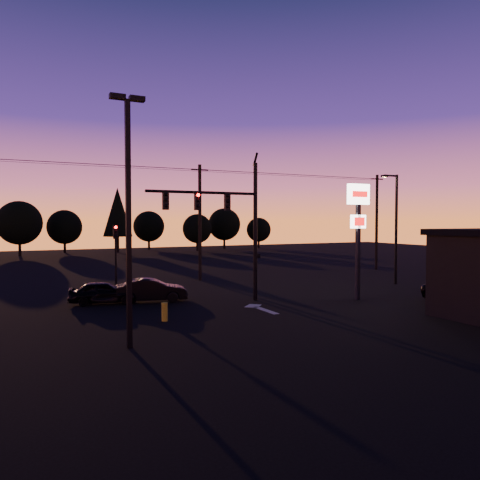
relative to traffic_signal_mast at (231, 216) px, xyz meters
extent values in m
plane|color=black|center=(0.10, -3.99, -4.94)|extent=(120.00, 120.00, 0.00)
cube|color=beige|center=(0.60, -2.99, -4.93)|extent=(0.35, 2.20, 0.01)
cube|color=beige|center=(0.60, -1.59, -4.93)|extent=(1.20, 1.20, 0.01)
cylinder|color=black|center=(1.60, 0.01, -0.94)|extent=(0.24, 0.24, 8.00)
cylinder|color=black|center=(1.60, 0.01, 3.26)|extent=(0.14, 0.52, 0.76)
cylinder|color=black|center=(-1.65, 0.01, 1.26)|extent=(6.50, 0.16, 0.16)
cube|color=black|center=(-0.20, 0.01, 0.76)|extent=(0.32, 0.22, 0.95)
sphere|color=black|center=(-0.20, -0.12, 1.11)|extent=(0.18, 0.18, 0.18)
sphere|color=black|center=(-0.20, -0.12, 0.81)|extent=(0.18, 0.18, 0.18)
sphere|color=black|center=(-0.20, -0.12, 0.51)|extent=(0.18, 0.18, 0.18)
cube|color=black|center=(-2.00, 0.01, 0.76)|extent=(0.32, 0.22, 0.95)
sphere|color=#FF0705|center=(-2.00, -0.12, 1.11)|extent=(0.18, 0.18, 0.18)
sphere|color=black|center=(-2.00, -0.12, 0.81)|extent=(0.18, 0.18, 0.18)
sphere|color=black|center=(-2.00, -0.12, 0.51)|extent=(0.18, 0.18, 0.18)
cube|color=black|center=(-3.80, 0.01, 0.76)|extent=(0.32, 0.22, 0.95)
sphere|color=black|center=(-3.80, -0.12, 1.11)|extent=(0.18, 0.18, 0.18)
sphere|color=black|center=(-3.80, -0.12, 0.81)|extent=(0.18, 0.18, 0.18)
sphere|color=black|center=(-3.80, -0.12, 0.51)|extent=(0.18, 0.18, 0.18)
cube|color=black|center=(1.78, 0.01, -2.34)|extent=(0.22, 0.18, 0.28)
cylinder|color=black|center=(-4.90, 7.51, -3.14)|extent=(0.14, 0.14, 3.60)
cube|color=black|center=(-4.90, 7.51, -1.04)|extent=(0.30, 0.20, 0.90)
sphere|color=#FF0705|center=(-4.90, 7.39, -0.72)|extent=(0.18, 0.18, 0.18)
sphere|color=black|center=(-4.90, 7.39, -1.00)|extent=(0.18, 0.18, 0.18)
sphere|color=black|center=(-4.90, 7.39, -1.28)|extent=(0.18, 0.18, 0.18)
cube|color=black|center=(-7.40, -6.99, -0.44)|extent=(0.18, 0.18, 9.00)
cube|color=black|center=(-7.75, -6.99, 4.11)|extent=(0.55, 0.30, 0.18)
cube|color=black|center=(-7.05, -6.99, 4.11)|extent=(0.55, 0.30, 0.18)
cube|color=black|center=(7.10, -2.49, -1.74)|extent=(0.22, 0.22, 6.40)
cube|color=white|center=(7.10, -2.49, 1.26)|extent=(1.50, 0.25, 1.20)
cube|color=red|center=(7.10, -2.63, 1.26)|extent=(1.10, 0.02, 0.35)
cube|color=white|center=(7.10, -2.49, -0.34)|extent=(1.00, 0.22, 0.80)
cube|color=red|center=(7.10, -2.62, -0.34)|extent=(0.75, 0.02, 0.50)
cylinder|color=black|center=(14.10, 1.51, -0.94)|extent=(0.20, 0.20, 8.00)
cylinder|color=black|center=(13.50, 1.51, 2.96)|extent=(1.20, 0.14, 0.14)
cube|color=black|center=(12.90, 1.51, 2.91)|extent=(0.50, 0.22, 0.14)
plane|color=#FFB759|center=(12.90, 1.51, 2.83)|extent=(0.35, 0.35, 0.00)
cylinder|color=black|center=(2.10, 10.01, -0.44)|extent=(0.26, 0.26, 9.00)
cube|color=black|center=(2.10, 10.01, 3.66)|extent=(1.40, 0.10, 0.10)
cylinder|color=black|center=(20.10, 10.01, -0.44)|extent=(0.26, 0.26, 9.00)
cube|color=black|center=(20.10, 10.01, 3.66)|extent=(1.40, 0.10, 0.10)
cylinder|color=black|center=(-6.90, 9.41, 3.61)|extent=(18.00, 0.02, 0.02)
cylinder|color=black|center=(-6.90, 10.01, 3.66)|extent=(18.00, 0.02, 0.02)
cylinder|color=black|center=(-6.90, 10.61, 3.61)|extent=(18.00, 0.02, 0.02)
cylinder|color=black|center=(11.10, 9.41, 3.61)|extent=(18.00, 0.02, 0.02)
cylinder|color=black|center=(11.10, 10.01, 3.66)|extent=(18.00, 0.02, 0.02)
cylinder|color=black|center=(11.10, 10.61, 3.61)|extent=(18.00, 0.02, 0.02)
cube|color=black|center=(9.10, -7.47, -3.54)|extent=(2.20, 0.05, 1.60)
cylinder|color=gold|center=(-4.88, -3.13, -4.51)|extent=(0.29, 0.29, 0.86)
cylinder|color=black|center=(-9.90, 44.01, -4.06)|extent=(0.36, 0.36, 1.75)
sphere|color=black|center=(-9.90, 44.01, -0.56)|extent=(5.77, 5.78, 5.78)
cylinder|color=black|center=(-3.90, 48.01, -4.19)|extent=(0.36, 0.36, 1.50)
sphere|color=black|center=(-3.90, 48.01, -1.19)|extent=(4.95, 4.95, 4.95)
cylinder|color=black|center=(3.10, 45.01, -3.75)|extent=(0.36, 0.36, 2.38)
cone|color=black|center=(3.10, 45.01, 1.00)|extent=(4.18, 4.18, 7.12)
cylinder|color=black|center=(9.10, 50.01, -4.19)|extent=(0.36, 0.36, 1.50)
sphere|color=black|center=(9.10, 50.01, -1.19)|extent=(4.95, 4.95, 4.95)
cylinder|color=black|center=(15.10, 44.01, -4.25)|extent=(0.36, 0.36, 1.38)
sphere|color=black|center=(15.10, 44.01, -1.50)|extent=(4.54, 4.54, 4.54)
cylinder|color=black|center=(21.10, 47.01, -4.12)|extent=(0.36, 0.36, 1.62)
sphere|color=black|center=(21.10, 47.01, -0.87)|extent=(5.36, 5.36, 5.36)
cylinder|color=black|center=(27.10, 46.01, -4.31)|extent=(0.36, 0.36, 1.25)
sphere|color=black|center=(27.10, 46.01, -1.81)|extent=(4.12, 4.12, 4.12)
imported|color=black|center=(-6.56, 2.76, -4.30)|extent=(4.01, 2.34, 1.28)
imported|color=black|center=(-4.00, 2.20, -4.27)|extent=(4.28, 2.29, 1.34)
imported|color=black|center=(11.71, -6.36, -4.27)|extent=(3.46, 5.21, 1.33)
camera|label=1|loc=(-11.33, -23.92, -0.29)|focal=35.00mm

